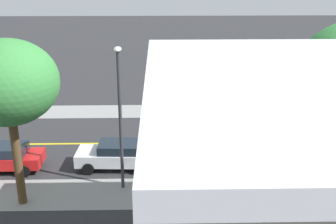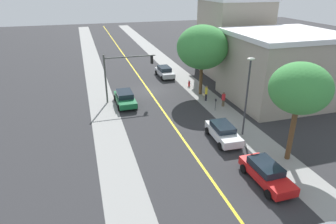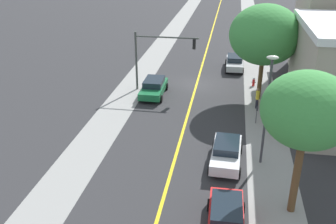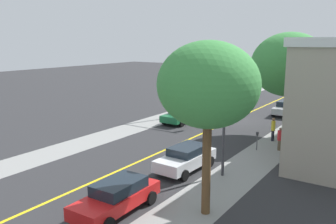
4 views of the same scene
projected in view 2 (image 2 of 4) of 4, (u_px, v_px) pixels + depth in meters
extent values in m
plane|color=#2D2D30|center=(150.00, 92.00, 37.43)|extent=(140.00, 140.00, 0.00)
cube|color=gray|center=(195.00, 87.00, 39.00)|extent=(2.93, 126.00, 0.01)
cube|color=gray|center=(101.00, 96.00, 35.85)|extent=(2.93, 126.00, 0.01)
cube|color=yellow|center=(150.00, 92.00, 37.43)|extent=(0.20, 126.00, 0.00)
cube|color=#A39989|center=(233.00, 38.00, 43.24)|extent=(8.04, 8.41, 10.32)
cube|color=maroon|center=(202.00, 54.00, 42.83)|extent=(1.32, 6.39, 0.24)
cube|color=#A39989|center=(281.00, 69.00, 33.53)|extent=(11.00, 10.15, 7.29)
cube|color=silver|center=(287.00, 34.00, 31.96)|extent=(11.30, 10.45, 0.50)
cylinder|color=brown|center=(201.00, 80.00, 36.02)|extent=(0.38, 0.38, 3.51)
ellipsoid|color=#3D8E42|center=(202.00, 47.00, 34.41)|extent=(5.98, 5.98, 5.08)
cylinder|color=brown|center=(291.00, 135.00, 22.47)|extent=(0.39, 0.39, 4.18)
ellipsoid|color=#3D8E42|center=(300.00, 88.00, 20.98)|extent=(4.35, 4.35, 3.69)
cylinder|color=red|center=(189.00, 84.00, 39.24)|extent=(0.24, 0.24, 0.68)
sphere|color=#B2B2B7|center=(189.00, 81.00, 39.07)|extent=(0.22, 0.22, 0.22)
cylinder|color=#B2B2B7|center=(190.00, 83.00, 39.27)|extent=(0.10, 0.10, 0.10)
cylinder|color=#B2B2B7|center=(188.00, 84.00, 39.18)|extent=(0.10, 0.10, 0.10)
cylinder|color=#4C4C51|center=(215.00, 106.00, 31.76)|extent=(0.07, 0.07, 1.07)
cube|color=#2D2D33|center=(216.00, 100.00, 31.50)|extent=(0.12, 0.18, 0.26)
cylinder|color=#474C47|center=(106.00, 79.00, 33.03)|extent=(0.20, 0.20, 5.50)
cylinder|color=#474C47|center=(130.00, 57.00, 32.83)|extent=(5.74, 0.14, 0.14)
cube|color=black|center=(152.00, 60.00, 33.67)|extent=(0.26, 0.32, 0.90)
sphere|color=red|center=(152.00, 57.00, 33.55)|extent=(0.20, 0.20, 0.20)
sphere|color=yellow|center=(152.00, 60.00, 33.67)|extent=(0.20, 0.20, 0.20)
sphere|color=green|center=(152.00, 62.00, 33.79)|extent=(0.20, 0.20, 0.20)
cylinder|color=#38383D|center=(246.00, 99.00, 25.61)|extent=(0.16, 0.16, 6.79)
ellipsoid|color=silver|center=(251.00, 59.00, 24.18)|extent=(0.70, 0.36, 0.24)
cube|color=red|center=(267.00, 175.00, 20.27)|extent=(1.79, 4.56, 0.61)
cube|color=#19232D|center=(266.00, 166.00, 20.24)|extent=(1.55, 2.47, 0.50)
cylinder|color=black|center=(291.00, 189.00, 19.32)|extent=(0.23, 0.64, 0.64)
cylinder|color=black|center=(268.00, 195.00, 18.85)|extent=(0.23, 0.64, 0.64)
cylinder|color=black|center=(264.00, 165.00, 21.93)|extent=(0.23, 0.64, 0.64)
cylinder|color=black|center=(244.00, 169.00, 21.46)|extent=(0.23, 0.64, 0.64)
cube|color=#B7BABF|center=(165.00, 73.00, 43.02)|extent=(1.83, 4.55, 0.63)
cube|color=#19232D|center=(164.00, 68.00, 42.99)|extent=(1.58, 2.47, 0.51)
cylinder|color=black|center=(174.00, 77.00, 42.09)|extent=(0.23, 0.64, 0.64)
cylinder|color=black|center=(162.00, 78.00, 41.61)|extent=(0.23, 0.64, 0.64)
cylinder|color=black|center=(167.00, 72.00, 44.69)|extent=(0.23, 0.64, 0.64)
cylinder|color=black|center=(156.00, 72.00, 44.21)|extent=(0.23, 0.64, 0.64)
cube|color=silver|center=(223.00, 133.00, 25.73)|extent=(1.92, 4.41, 0.66)
cube|color=#19232D|center=(223.00, 127.00, 25.69)|extent=(1.63, 2.40, 0.47)
cylinder|color=black|center=(240.00, 144.00, 24.78)|extent=(0.24, 0.65, 0.64)
cylinder|color=black|center=(220.00, 146.00, 24.39)|extent=(0.24, 0.65, 0.64)
cylinder|color=black|center=(225.00, 128.00, 27.33)|extent=(0.24, 0.65, 0.64)
cylinder|color=black|center=(208.00, 131.00, 26.94)|extent=(0.24, 0.65, 0.64)
cube|color=#196638|center=(125.00, 99.00, 33.26)|extent=(1.94, 4.73, 0.61)
cube|color=#19232D|center=(125.00, 94.00, 33.23)|extent=(1.69, 2.56, 0.55)
cylinder|color=black|center=(136.00, 106.00, 32.27)|extent=(0.23, 0.64, 0.64)
cylinder|color=black|center=(119.00, 108.00, 31.77)|extent=(0.23, 0.64, 0.64)
cylinder|color=black|center=(131.00, 96.00, 35.00)|extent=(0.23, 0.64, 0.64)
cylinder|color=black|center=(115.00, 98.00, 34.49)|extent=(0.23, 0.64, 0.64)
cylinder|color=black|center=(206.00, 97.00, 34.44)|extent=(0.23, 0.23, 0.83)
cylinder|color=yellow|center=(206.00, 91.00, 34.13)|extent=(0.30, 0.30, 0.76)
sphere|color=#936B4C|center=(207.00, 87.00, 33.93)|extent=(0.23, 0.23, 0.23)
cylinder|color=brown|center=(223.00, 103.00, 32.94)|extent=(0.30, 0.30, 0.75)
cylinder|color=red|center=(224.00, 97.00, 32.66)|extent=(0.40, 0.40, 0.68)
sphere|color=brown|center=(224.00, 93.00, 32.48)|extent=(0.21, 0.21, 0.21)
ellipsoid|color=#C6B28C|center=(204.00, 95.00, 35.43)|extent=(0.32, 0.57, 0.24)
sphere|color=#C6B28C|center=(203.00, 93.00, 35.65)|extent=(0.19, 0.19, 0.19)
cylinder|color=#C6B28C|center=(203.00, 96.00, 35.68)|extent=(0.08, 0.08, 0.22)
cylinder|color=#C6B28C|center=(205.00, 97.00, 35.37)|extent=(0.08, 0.08, 0.22)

